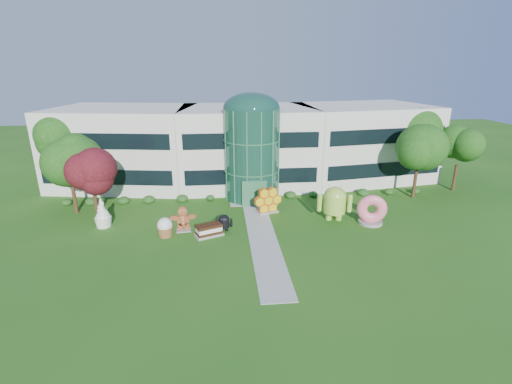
{
  "coord_description": "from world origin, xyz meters",
  "views": [
    {
      "loc": [
        -3.39,
        -27.3,
        14.03
      ],
      "look_at": [
        -0.11,
        6.0,
        2.6
      ],
      "focal_mm": 26.0,
      "sensor_mm": 36.0,
      "label": 1
    }
  ],
  "objects_px": {
    "android_green": "(335,201)",
    "donut": "(372,209)",
    "android_black": "(224,221)",
    "gingerbread": "(183,219)"
  },
  "relations": [
    {
      "from": "android_black",
      "to": "gingerbread",
      "type": "height_order",
      "value": "gingerbread"
    },
    {
      "from": "android_green",
      "to": "android_black",
      "type": "xyz_separation_m",
      "value": [
        -10.51,
        -1.53,
        -1.04
      ]
    },
    {
      "from": "android_green",
      "to": "donut",
      "type": "height_order",
      "value": "android_green"
    },
    {
      "from": "donut",
      "to": "gingerbread",
      "type": "bearing_deg",
      "value": -165.28
    },
    {
      "from": "donut",
      "to": "gingerbread",
      "type": "xyz_separation_m",
      "value": [
        -17.3,
        0.02,
        -0.27
      ]
    },
    {
      "from": "donut",
      "to": "android_green",
      "type": "bearing_deg",
      "value": 174.01
    },
    {
      "from": "android_green",
      "to": "gingerbread",
      "type": "relative_size",
      "value": 1.52
    },
    {
      "from": "android_green",
      "to": "donut",
      "type": "distance_m",
      "value": 3.43
    },
    {
      "from": "android_green",
      "to": "android_black",
      "type": "relative_size",
      "value": 2.15
    },
    {
      "from": "donut",
      "to": "gingerbread",
      "type": "relative_size",
      "value": 1.13
    }
  ]
}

